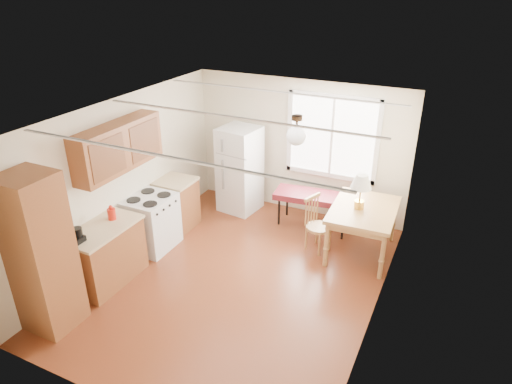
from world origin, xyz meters
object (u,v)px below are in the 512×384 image
Objects in this scene: dining_table at (363,214)px; bench at (315,198)px; chair at (315,220)px; refrigerator at (240,170)px.

bench is at bearing 150.79° from dining_table.
bench is 0.70m from chair.
refrigerator is 1.91m from chair.
refrigerator is 1.77× the size of chair.
chair is at bearing -15.35° from refrigerator.
dining_table reaches higher than bench.
chair reaches higher than bench.
chair is (0.23, -0.66, -0.06)m from bench.
bench is 1.09m from dining_table.
chair is (1.74, -0.73, -0.29)m from refrigerator.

